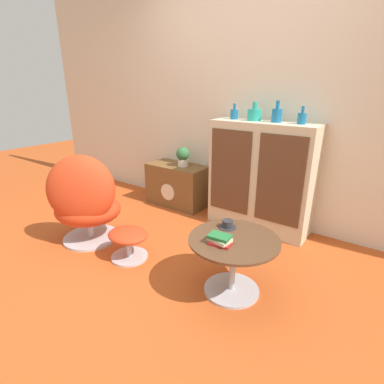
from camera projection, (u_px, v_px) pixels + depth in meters
ground_plane at (153, 273)px, 2.42m from camera, size 12.00×12.00×0.00m
wall_back at (246, 98)px, 3.12m from camera, size 6.40×0.06×2.60m
sideboard at (261, 177)px, 3.03m from camera, size 1.03×0.38×1.10m
tv_console at (178, 185)px, 3.73m from camera, size 0.75×0.39×0.51m
egg_chair at (85, 201)px, 2.76m from camera, size 0.83×0.82×0.88m
ottoman at (128, 239)px, 2.57m from camera, size 0.37×0.32×0.27m
coffee_table at (233, 257)px, 2.11m from camera, size 0.63×0.63×0.43m
vase_leftmost at (234, 114)px, 3.01m from camera, size 0.08×0.08×0.15m
vase_inner_left at (254, 114)px, 2.89m from camera, size 0.13×0.13×0.18m
vase_inner_right at (277, 115)px, 2.76m from camera, size 0.09×0.09×0.19m
vase_rightmost at (302, 118)px, 2.64m from camera, size 0.08×0.08×0.16m
potted_plant at (183, 156)px, 3.55m from camera, size 0.16×0.16×0.23m
teacup at (227, 225)px, 2.22m from camera, size 0.13×0.13×0.06m
book_stack at (220, 239)px, 1.99m from camera, size 0.16×0.13×0.06m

